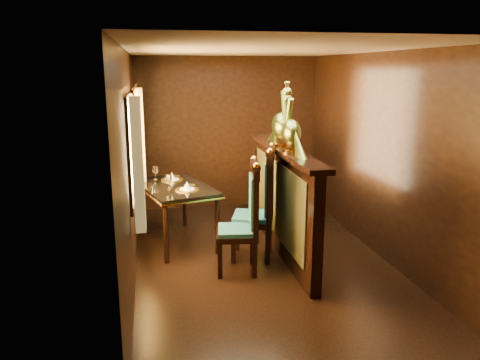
% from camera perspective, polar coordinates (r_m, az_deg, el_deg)
% --- Properties ---
extents(ground, '(5.00, 5.00, 0.00)m').
position_cam_1_polar(ground, '(5.78, 2.72, -9.99)').
color(ground, black).
rests_on(ground, ground).
extents(room_shell, '(3.04, 5.04, 2.52)m').
position_cam_1_polar(room_shell, '(5.35, 1.97, 5.74)').
color(room_shell, black).
rests_on(room_shell, ground).
extents(partition, '(0.26, 2.70, 1.36)m').
position_cam_1_polar(partition, '(5.90, 5.14, -2.21)').
color(partition, black).
rests_on(partition, ground).
extents(dining_table, '(1.14, 1.51, 0.99)m').
position_cam_1_polar(dining_table, '(6.24, -7.91, -1.33)').
color(dining_table, black).
rests_on(dining_table, ground).
extents(chair_left, '(0.54, 0.56, 1.33)m').
position_cam_1_polar(chair_left, '(5.32, 0.93, -4.17)').
color(chair_left, black).
rests_on(chair_left, ground).
extents(chair_right, '(0.64, 0.66, 1.42)m').
position_cam_1_polar(chair_right, '(5.69, 2.83, -2.50)').
color(chair_right, black).
rests_on(chair_right, ground).
extents(peacock_left, '(0.22, 0.60, 0.71)m').
position_cam_1_polar(peacock_left, '(5.42, 6.31, 7.18)').
color(peacock_left, '#194C2B').
rests_on(peacock_left, partition).
extents(peacock_right, '(0.25, 0.67, 0.79)m').
position_cam_1_polar(peacock_right, '(5.80, 5.15, 8.02)').
color(peacock_right, '#194C2B').
rests_on(peacock_right, partition).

